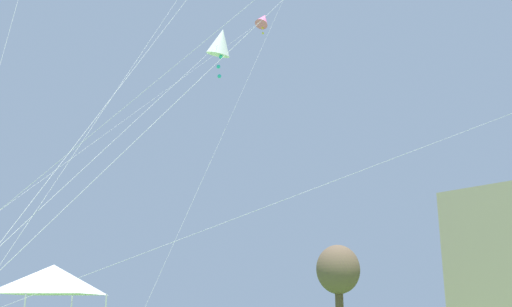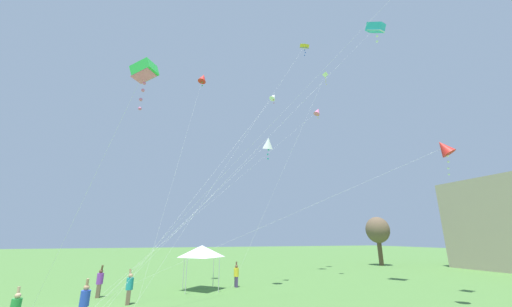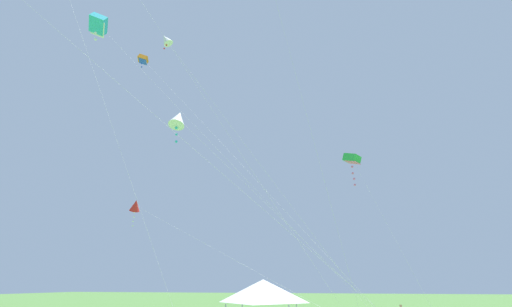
% 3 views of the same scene
% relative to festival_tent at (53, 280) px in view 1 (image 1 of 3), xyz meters
% --- Properties ---
extents(tree_far_left, '(3.46, 3.46, 6.99)m').
position_rel_festival_tent_xyz_m(tree_far_left, '(-12.45, 28.11, 2.08)').
color(tree_far_left, brown).
rests_on(tree_far_left, ground).
extents(festival_tent, '(2.72, 2.72, 3.34)m').
position_rel_festival_tent_xyz_m(festival_tent, '(0.00, 0.00, 0.00)').
color(festival_tent, '#B7B7BC').
rests_on(festival_tent, ground).
extents(kite_white_diamond_0, '(7.34, 12.73, 12.87)m').
position_rel_festival_tent_xyz_m(kite_white_diamond_0, '(1.42, 5.28, 9.26)').
color(kite_white_diamond_0, silver).
rests_on(kite_white_diamond_0, ground).
extents(kite_pink_diamond_2, '(10.20, 24.65, 22.24)m').
position_rel_festival_tent_xyz_m(kite_pink_diamond_2, '(-8.80, 16.84, 18.57)').
color(kite_pink_diamond_2, silver).
rests_on(kite_pink_diamond_2, ground).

